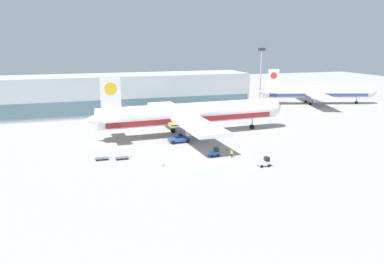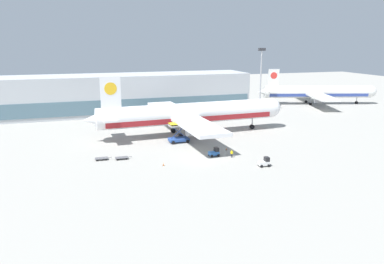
% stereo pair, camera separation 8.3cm
% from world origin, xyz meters
% --- Properties ---
extents(ground_plane, '(400.00, 400.00, 0.00)m').
position_xyz_m(ground_plane, '(0.00, 0.00, 0.00)').
color(ground_plane, '#9E9B93').
extents(terminal_building, '(90.00, 18.20, 14.00)m').
position_xyz_m(terminal_building, '(-6.32, 63.49, 6.99)').
color(terminal_building, '#B2B7BC').
rests_on(terminal_building, ground_plane).
extents(light_mast, '(2.80, 0.50, 23.42)m').
position_xyz_m(light_mast, '(39.85, 48.27, 13.55)').
color(light_mast, '#9EA0A5').
rests_on(light_mast, ground_plane).
extents(airplane_main, '(58.10, 48.29, 17.00)m').
position_xyz_m(airplane_main, '(4.62, 24.04, 5.84)').
color(airplane_main, white).
rests_on(airplane_main, ground_plane).
extents(airplane_distant, '(48.66, 41.54, 14.61)m').
position_xyz_m(airplane_distant, '(71.24, 58.31, 5.02)').
color(airplane_distant, white).
rests_on(airplane_distant, ground_plane).
extents(scissor_lift_loader, '(5.32, 3.56, 5.15)m').
position_xyz_m(scissor_lift_loader, '(-0.16, 16.68, 1.98)').
color(scissor_lift_loader, '#284C99').
rests_on(scissor_lift_loader, ground_plane).
extents(baggage_tug_foreground, '(2.55, 1.79, 2.00)m').
position_xyz_m(baggage_tug_foreground, '(4.42, 2.55, 0.88)').
color(baggage_tug_foreground, '#2D66B7').
rests_on(baggage_tug_foreground, ground_plane).
extents(baggage_tug_mid, '(2.52, 1.75, 2.00)m').
position_xyz_m(baggage_tug_mid, '(11.89, -7.44, 0.88)').
color(baggage_tug_mid, silver).
rests_on(baggage_tug_mid, ground_plane).
extents(baggage_dolly_lead, '(3.71, 1.54, 0.48)m').
position_xyz_m(baggage_dolly_lead, '(-20.62, 7.47, 0.39)').
color(baggage_dolly_lead, '#56565B').
rests_on(baggage_dolly_lead, ground_plane).
extents(baggage_dolly_second, '(3.71, 1.54, 0.48)m').
position_xyz_m(baggage_dolly_second, '(-16.27, 6.60, 0.39)').
color(baggage_dolly_second, '#56565B').
rests_on(baggage_dolly_second, ground_plane).
extents(ground_crew_near, '(0.47, 0.39, 1.78)m').
position_xyz_m(ground_crew_near, '(7.75, 0.34, 1.05)').
color(ground_crew_near, black).
rests_on(ground_crew_near, ground_plane).
extents(traffic_cone_near, '(0.40, 0.40, 0.60)m').
position_xyz_m(traffic_cone_near, '(8.93, 6.27, 0.29)').
color(traffic_cone_near, black).
rests_on(traffic_cone_near, ground_plane).
extents(traffic_cone_far, '(0.40, 0.40, 0.61)m').
position_xyz_m(traffic_cone_far, '(-8.37, -0.53, 0.30)').
color(traffic_cone_far, black).
rests_on(traffic_cone_far, ground_plane).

